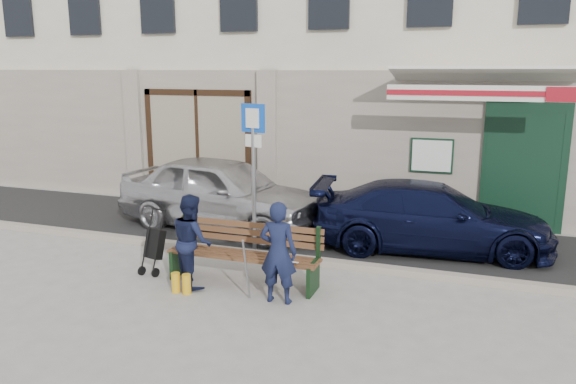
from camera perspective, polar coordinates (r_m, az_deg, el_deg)
The scene contains 11 objects.
ground at distance 8.50m, azimuth -5.31°, elevation -10.02°, with size 80.00×80.00×0.00m, color #9E9991.
asphalt_lane at distance 11.22m, azimuth 1.32°, elevation -4.31°, with size 60.00×3.20×0.01m, color #282828.
curb at distance 9.77m, azimuth -1.62°, elevation -6.55°, with size 60.00×0.18×0.12m, color #9E9384.
building at distance 16.01m, azimuth 7.75°, elevation 18.57°, with size 20.00×8.27×10.00m.
car_silver at distance 11.58m, azimuth -6.73°, elevation -0.04°, with size 1.78×4.41×1.50m, color silver.
car_navy at distance 10.46m, azimuth 14.34°, elevation -2.47°, with size 1.73×4.25×1.23m, color black.
parking_sign at distance 9.80m, azimuth -3.54°, elevation 3.83°, with size 0.48×0.15×2.65m.
bench at distance 8.66m, azimuth -4.83°, elevation -6.33°, with size 2.40×1.17×0.98m.
man at distance 7.86m, azimuth -1.00°, elevation -6.16°, with size 0.53×0.35×1.47m, color #141937.
woman at distance 8.60m, azimuth -9.74°, elevation -4.87°, with size 0.69×0.54×1.42m, color #121732.
stroller at distance 9.33m, azimuth -13.42°, elevation -5.26°, with size 0.36×0.46×1.03m.
Camera 1 is at (3.33, -7.11, 3.25)m, focal length 35.00 mm.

